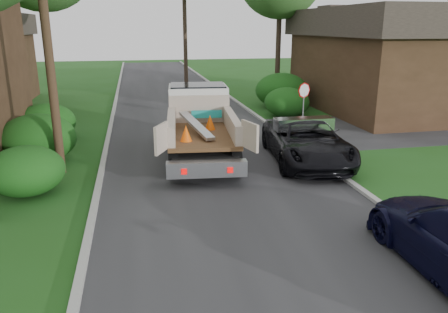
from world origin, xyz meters
The scene contains 15 objects.
ground centered at (0.00, 0.00, 0.00)m, with size 120.00×120.00×0.00m, color #1E4D16.
road centered at (0.00, 10.00, 0.00)m, with size 8.00×90.00×0.02m, color #28282B.
side_street centered at (12.00, 9.00, 0.01)m, with size 16.00×7.00×0.02m, color #28282B.
curb_left centered at (-4.10, 10.00, 0.06)m, with size 0.20×90.00×0.12m, color #9E9E99.
curb_right centered at (4.10, 10.00, 0.06)m, with size 0.20×90.00×0.12m, color #9E9E99.
stop_sign centered at (5.20, 9.00, 1.78)m, with size 0.71×0.32×2.48m.
utility_pole centered at (-5.48, 4.98, 5.17)m, with size 2.42×1.25×10.00m.
house_right centered at (13.00, 14.00, 3.16)m, with size 9.72×12.96×6.20m.
hedge_left_a centered at (-6.20, 3.00, 0.77)m, with size 2.34×2.34×1.53m, color #104612.
hedge_left_b centered at (-6.50, 6.50, 0.94)m, with size 2.86×2.86×1.87m, color #104612.
hedge_left_c centered at (-6.80, 10.00, 0.85)m, with size 2.60×2.60×1.70m, color #104612.
hedge_right_a centered at (5.80, 13.00, 0.85)m, with size 2.60×2.60×1.70m, color #104612.
hedge_right_b centered at (6.50, 16.00, 1.10)m, with size 3.38×3.38×2.21m, color #104612.
flatbed_truck centered at (-0.20, 6.79, 1.43)m, with size 3.55×7.19×2.63m.
black_pickup centered at (3.60, 4.50, 0.81)m, with size 2.67×5.80×1.61m, color black.
Camera 1 is at (-2.77, -10.74, 5.04)m, focal length 35.00 mm.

